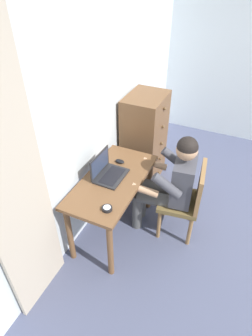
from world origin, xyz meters
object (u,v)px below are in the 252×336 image
object	(u,v)px
computer_mouse	(120,161)
laptop	(107,172)
person_seated	(171,181)
desk_clock	(107,208)
chair	(187,198)
dresser	(144,139)
desk	(113,189)

from	to	relation	value
computer_mouse	laptop	bearing A→B (deg)	178.82
person_seated	desk_clock	size ratio (longest dim) A/B	13.16
chair	laptop	world-z (taller)	laptop
dresser	desk_clock	xyz separation A→B (m)	(-1.40, -0.21, 0.16)
dresser	laptop	bearing A→B (deg)	179.98
desk	person_seated	distance (m)	0.58
laptop	desk_clock	bearing A→B (deg)	-152.98
desk	computer_mouse	size ratio (longest dim) A/B	11.04
desk	chair	xyz separation A→B (m)	(0.30, -0.69, -0.12)
chair	person_seated	world-z (taller)	person_seated
dresser	desk_clock	size ratio (longest dim) A/B	12.98
dresser	desk	bearing A→B (deg)	-176.24
computer_mouse	desk_clock	world-z (taller)	computer_mouse
laptop	computer_mouse	xyz separation A→B (m)	(0.25, -0.02, -0.04)
desk	laptop	world-z (taller)	laptop
person_seated	desk_clock	xyz separation A→B (m)	(-0.66, 0.36, 0.07)
desk	chair	size ratio (longest dim) A/B	1.27
dresser	laptop	world-z (taller)	dresser
desk	chair	bearing A→B (deg)	-66.05
desk	dresser	distance (m)	1.02
desk	person_seated	xyz separation A→B (m)	(0.28, -0.50, 0.06)
dresser	person_seated	distance (m)	0.94
desk_clock	dresser	bearing A→B (deg)	8.50
desk	computer_mouse	distance (m)	0.31
chair	computer_mouse	distance (m)	0.78
person_seated	laptop	size ratio (longest dim) A/B	3.44
desk_clock	computer_mouse	bearing A→B (deg)	16.44
dresser	computer_mouse	world-z (taller)	dresser
desk	chair	world-z (taller)	chair
chair	laptop	bearing A→B (deg)	110.01
desk_clock	person_seated	bearing A→B (deg)	-28.55
dresser	chair	size ratio (longest dim) A/B	1.35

